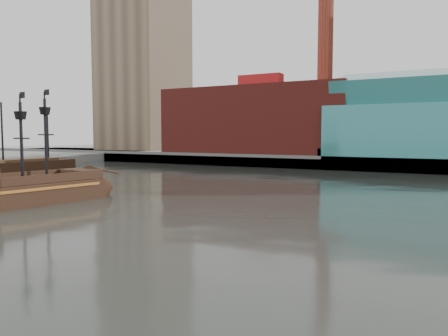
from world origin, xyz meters
The scene contains 6 objects.
ground centered at (0.00, 0.00, 0.00)m, with size 400.00×400.00×0.00m, color #242722.
promenade_far centered at (0.00, 92.00, 1.00)m, with size 220.00×60.00×2.00m, color slate.
seawall centered at (0.00, 62.50, 1.30)m, with size 220.00×1.00×2.60m, color #4C4C49.
skyline centered at (5.21, 84.56, 24.55)m, with size 149.00×45.00×62.00m.
pirate_ship centered at (-17.92, 9.52, 1.08)m, with size 7.29×16.54×11.96m.
docked_vessel centered at (-52.71, 34.72, 0.82)m, with size 4.59×19.02×12.89m.
Camera 1 is at (18.72, -18.41, 6.68)m, focal length 35.00 mm.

